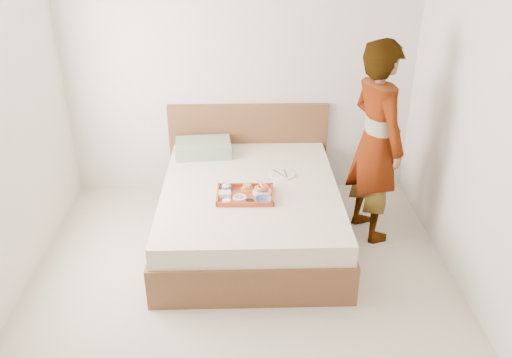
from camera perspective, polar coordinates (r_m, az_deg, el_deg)
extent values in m
cube|color=beige|center=(4.15, -1.49, -13.83)|extent=(3.50, 4.00, 0.01)
cube|color=silver|center=(5.32, -1.77, 11.72)|extent=(3.50, 0.01, 2.60)
cube|color=silver|center=(3.85, 25.31, 2.75)|extent=(0.01, 4.00, 2.60)
cube|color=brown|center=(4.81, -0.63, -3.54)|extent=(1.65, 2.00, 0.53)
cube|color=brown|center=(5.57, -0.82, 3.45)|extent=(1.65, 0.06, 0.95)
cube|color=gray|center=(5.29, -5.73, 3.38)|extent=(0.58, 0.42, 0.13)
cube|color=#B15322|center=(4.49, -1.18, -1.72)|extent=(0.49, 0.36, 0.04)
cylinder|color=white|center=(4.54, 0.66, -1.42)|extent=(0.17, 0.17, 0.01)
imported|color=#161B4B|center=(4.39, 0.83, -2.31)|extent=(0.14, 0.14, 0.03)
cylinder|color=black|center=(4.38, -0.67, -2.48)|extent=(0.07, 0.07, 0.03)
cylinder|color=white|center=(4.46, -1.80, -1.99)|extent=(0.12, 0.12, 0.01)
cylinder|color=orange|center=(4.59, -0.95, -1.09)|extent=(0.12, 0.12, 0.01)
imported|color=#161B4B|center=(4.59, -3.21, -0.97)|extent=(0.11, 0.11, 0.03)
cube|color=silver|center=(4.48, -3.38, -1.66)|extent=(0.10, 0.09, 0.04)
cylinder|color=white|center=(4.39, -3.20, -2.44)|extent=(0.07, 0.07, 0.02)
cylinder|color=white|center=(4.88, 2.83, 0.52)|extent=(0.29, 0.29, 0.01)
imported|color=white|center=(4.72, 12.87, 3.87)|extent=(0.63, 0.77, 1.81)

